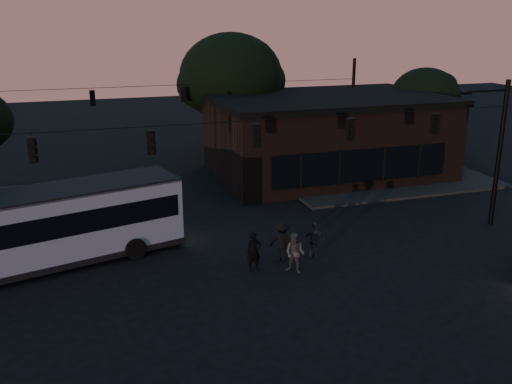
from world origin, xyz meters
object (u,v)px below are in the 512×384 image
object	(u,v)px
building	(326,135)
pedestrian_d	(282,241)
pedestrian_b	(295,253)
pedestrian_c	(314,240)
pedestrian_a	(254,252)
bus	(41,225)

from	to	relation	value
building	pedestrian_d	bearing A→B (deg)	-122.04
pedestrian_b	pedestrian_c	world-z (taller)	pedestrian_b
pedestrian_b	pedestrian_d	distance (m)	1.37
building	pedestrian_b	size ratio (longest dim) A/B	8.68
pedestrian_a	pedestrian_c	bearing A→B (deg)	11.90
pedestrian_c	pedestrian_d	size ratio (longest dim) A/B	0.92
pedestrian_d	building	bearing A→B (deg)	-88.02
bus	building	bearing A→B (deg)	14.76
bus	pedestrian_a	bearing A→B (deg)	-35.69
building	pedestrian_c	distance (m)	14.71
pedestrian_a	pedestrian_b	xyz separation A→B (m)	(1.58, -0.73, 0.02)
building	pedestrian_c	world-z (taller)	building
building	pedestrian_d	size ratio (longest dim) A/B	8.56
bus	pedestrian_d	world-z (taller)	bus
pedestrian_b	pedestrian_c	bearing A→B (deg)	85.41
building	pedestrian_c	xyz separation A→B (m)	(-6.58, -13.02, -1.88)
pedestrian_a	pedestrian_b	bearing A→B (deg)	-23.13
pedestrian_a	pedestrian_c	xyz separation A→B (m)	(3.04, 0.56, -0.04)
building	bus	world-z (taller)	building
pedestrian_a	pedestrian_c	size ratio (longest dim) A/B	1.05
pedestrian_a	pedestrian_d	bearing A→B (deg)	24.29
bus	pedestrian_d	bearing A→B (deg)	-29.39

